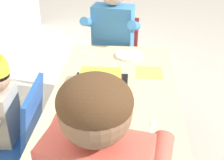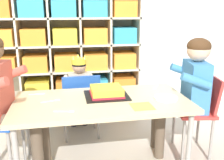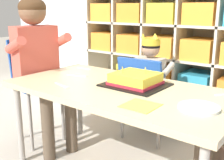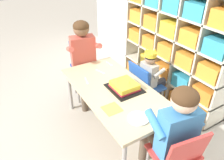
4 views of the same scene
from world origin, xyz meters
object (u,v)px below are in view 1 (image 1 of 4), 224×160
(activity_table, at_px, (115,101))
(birthday_cake_on_tray, at_px, (99,84))
(classroom_chair_blue, at_px, (20,132))
(fork_at_table_front_edge, at_px, (87,53))
(fork_by_napkin, at_px, (48,157))
(guest_at_table_side, at_px, (111,34))
(fork_near_child_seat, at_px, (99,139))
(paper_plate_stack, at_px, (129,55))
(fork_scattered_mid_table, at_px, (152,127))
(classroom_chair_guest_side, at_px, (115,53))

(activity_table, height_order, birthday_cake_on_tray, birthday_cake_on_tray)
(activity_table, xyz_separation_m, classroom_chair_blue, (-0.13, 0.50, -0.14))
(classroom_chair_blue, height_order, fork_at_table_front_edge, classroom_chair_blue)
(activity_table, height_order, fork_by_napkin, fork_by_napkin)
(guest_at_table_side, bearing_deg, fork_near_child_seat, -79.09)
(birthday_cake_on_tray, height_order, paper_plate_stack, birthday_cake_on_tray)
(birthday_cake_on_tray, relative_size, fork_at_table_front_edge, 2.91)
(paper_plate_stack, height_order, fork_at_table_front_edge, paper_plate_stack)
(classroom_chair_blue, xyz_separation_m, fork_scattered_mid_table, (-0.15, -0.68, 0.18))
(classroom_chair_guest_side, bearing_deg, fork_by_napkin, -88.04)
(fork_scattered_mid_table, bearing_deg, activity_table, -134.21)
(guest_at_table_side, distance_m, fork_scattered_mid_table, 1.06)
(paper_plate_stack, xyz_separation_m, fork_by_napkin, (-0.99, 0.30, -0.01))
(paper_plate_stack, bearing_deg, fork_by_napkin, 163.21)
(classroom_chair_guest_side, height_order, paper_plate_stack, classroom_chair_guest_side)
(fork_at_table_front_edge, height_order, fork_near_child_seat, same)
(guest_at_table_side, xyz_separation_m, fork_near_child_seat, (-1.13, -0.03, -0.06))
(guest_at_table_side, relative_size, fork_near_child_seat, 7.19)
(classroom_chair_guest_side, xyz_separation_m, fork_at_table_front_edge, (-0.34, 0.17, 0.14))
(fork_near_child_seat, bearing_deg, classroom_chair_guest_side, 164.64)
(birthday_cake_on_tray, distance_m, fork_scattered_mid_table, 0.43)
(classroom_chair_blue, height_order, fork_scattered_mid_table, classroom_chair_blue)
(guest_at_table_side, height_order, fork_scattered_mid_table, guest_at_table_side)
(fork_by_napkin, bearing_deg, activity_table, 150.88)
(fork_at_table_front_edge, height_order, fork_scattered_mid_table, same)
(guest_at_table_side, bearing_deg, classroom_chair_guest_side, 90.00)
(classroom_chair_blue, relative_size, classroom_chair_guest_side, 0.94)
(birthday_cake_on_tray, height_order, fork_at_table_front_edge, birthday_cake_on_tray)
(classroom_chair_guest_side, xyz_separation_m, guest_at_table_side, (-0.11, 0.02, 0.20))
(guest_at_table_side, relative_size, birthday_cake_on_tray, 2.96)
(activity_table, relative_size, birthday_cake_on_tray, 3.88)
(classroom_chair_blue, xyz_separation_m, fork_near_child_seat, (-0.25, -0.45, 0.18))
(fork_scattered_mid_table, bearing_deg, paper_plate_stack, -159.11)
(classroom_chair_guest_side, xyz_separation_m, paper_plate_stack, (-0.37, -0.12, 0.15))
(fork_near_child_seat, bearing_deg, fork_by_napkin, -73.89)
(classroom_chair_blue, relative_size, fork_near_child_seat, 4.65)
(fork_near_child_seat, relative_size, fork_scattered_mid_table, 1.01)
(guest_at_table_side, bearing_deg, birthday_cake_on_tray, -81.63)
(classroom_chair_blue, relative_size, fork_scattered_mid_table, 4.69)
(fork_scattered_mid_table, bearing_deg, guest_at_table_side, -153.63)
(classroom_chair_blue, relative_size, fork_at_table_front_edge, 5.57)
(classroom_chair_blue, distance_m, paper_plate_stack, 0.87)
(fork_by_napkin, bearing_deg, birthday_cake_on_tray, 161.00)
(fork_scattered_mid_table, bearing_deg, classroom_chair_guest_side, -155.87)
(paper_plate_stack, distance_m, fork_scattered_mid_table, 0.78)
(classroom_chair_guest_side, distance_m, guest_at_table_side, 0.23)
(birthday_cake_on_tray, xyz_separation_m, paper_plate_stack, (0.44, -0.15, -0.02))
(classroom_chair_guest_side, height_order, birthday_cake_on_tray, classroom_chair_guest_side)
(classroom_chair_blue, distance_m, birthday_cake_on_tray, 0.50)
(classroom_chair_guest_side, distance_m, fork_by_napkin, 1.38)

